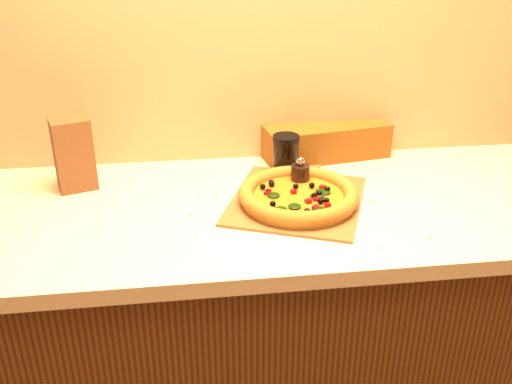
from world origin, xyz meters
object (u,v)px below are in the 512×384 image
Objects in this scene: pizza_peel at (298,198)px; dark_jar at (286,156)px; pizza at (298,195)px; pepper_grinder at (300,176)px.

pizza_peel is 0.17m from dark_jar.
pizza is 0.19m from dark_jar.
pizza is at bearing -89.85° from dark_jar.
dark_jar is (-0.00, 0.19, 0.03)m from pizza.
pepper_grinder is (0.02, 0.09, 0.01)m from pizza.
pepper_grinder is at bearing -77.02° from dark_jar.
dark_jar is at bearing 90.15° from pizza.
pepper_grinder reaches higher than pizza_peel.
pepper_grinder is at bearing 95.58° from pizza_peel.
pizza_peel is at bearing 80.81° from pizza.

